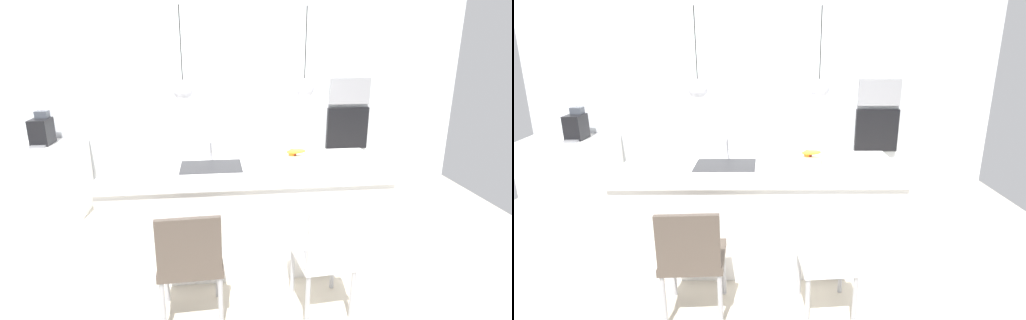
# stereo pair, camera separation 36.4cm
# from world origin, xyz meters

# --- Properties ---
(floor) EXTENTS (6.60, 6.60, 0.00)m
(floor) POSITION_xyz_m (0.00, 0.00, 0.00)
(floor) COLOR beige
(floor) RESTS_ON ground
(back_wall) EXTENTS (6.00, 0.10, 2.60)m
(back_wall) POSITION_xyz_m (0.00, 1.65, 1.30)
(back_wall) COLOR white
(back_wall) RESTS_ON ground
(kitchen_island) EXTENTS (2.57, 0.96, 0.93)m
(kitchen_island) POSITION_xyz_m (0.00, 0.00, 0.47)
(kitchen_island) COLOR white
(kitchen_island) RESTS_ON ground
(sink_basin) EXTENTS (0.56, 0.40, 0.02)m
(sink_basin) POSITION_xyz_m (-0.32, 0.00, 0.93)
(sink_basin) COLOR #2D2D30
(sink_basin) RESTS_ON kitchen_island
(faucet) EXTENTS (0.02, 0.17, 0.22)m
(faucet) POSITION_xyz_m (-0.32, 0.21, 1.08)
(faucet) COLOR silver
(faucet) RESTS_ON kitchen_island
(fruit_bowl) EXTENTS (0.25, 0.25, 0.14)m
(fruit_bowl) POSITION_xyz_m (0.47, 0.08, 0.98)
(fruit_bowl) COLOR beige
(fruit_bowl) RESTS_ON kitchen_island
(side_counter) EXTENTS (1.10, 0.60, 0.87)m
(side_counter) POSITION_xyz_m (-2.40, 1.28, 0.44)
(side_counter) COLOR white
(side_counter) RESTS_ON ground
(coffee_machine) EXTENTS (0.20, 0.35, 0.38)m
(coffee_machine) POSITION_xyz_m (-2.27, 1.28, 1.03)
(coffee_machine) COLOR black
(coffee_machine) RESTS_ON side_counter
(microwave) EXTENTS (0.54, 0.08, 0.34)m
(microwave) POSITION_xyz_m (1.52, 1.58, 1.40)
(microwave) COLOR #9E9EA3
(microwave) RESTS_ON back_wall
(oven) EXTENTS (0.56, 0.08, 0.56)m
(oven) POSITION_xyz_m (1.52, 1.58, 0.90)
(oven) COLOR black
(oven) RESTS_ON back_wall
(chair_near) EXTENTS (0.49, 0.47, 0.91)m
(chair_near) POSITION_xyz_m (-0.49, -0.90, 0.52)
(chair_near) COLOR brown
(chair_near) RESTS_ON ground
(chair_middle) EXTENTS (0.45, 0.49, 0.91)m
(chair_middle) POSITION_xyz_m (0.53, -0.90, 0.50)
(chair_middle) COLOR white
(chair_middle) RESTS_ON ground
(pendant_light_left) EXTENTS (0.17, 0.17, 0.77)m
(pendant_light_left) POSITION_xyz_m (-0.53, 0.00, 1.64)
(pendant_light_left) COLOR silver
(pendant_light_right) EXTENTS (0.17, 0.17, 0.77)m
(pendant_light_right) POSITION_xyz_m (0.53, 0.00, 1.64)
(pendant_light_right) COLOR silver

